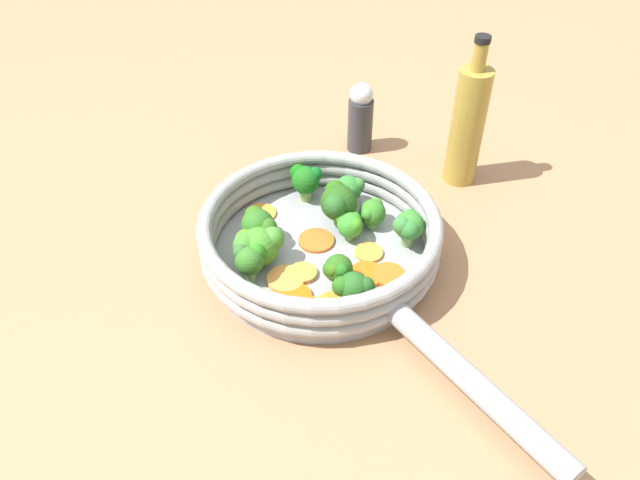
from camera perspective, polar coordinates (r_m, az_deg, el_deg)
ground_plane at (r=0.77m, az=-0.00°, el=-1.73°), size 4.00×4.00×0.00m
skillet at (r=0.76m, az=-0.00°, el=-1.30°), size 0.27×0.27×0.02m
skillet_rim_wall at (r=0.74m, az=-0.00°, el=0.65°), size 0.29×0.29×0.05m
skillet_handle at (r=0.63m, az=13.89°, el=-12.64°), size 0.23×0.09×0.03m
skillet_rivet_left at (r=0.67m, az=4.21°, el=-7.41°), size 0.01×0.01×0.01m
skillet_rivet_right at (r=0.70m, az=8.00°, el=-5.24°), size 0.01×0.01×0.01m
carrot_slice_0 at (r=0.69m, az=-1.24°, el=-6.09°), size 0.04×0.04×0.01m
carrot_slice_1 at (r=0.72m, az=-3.16°, el=-3.61°), size 0.06×0.06×0.01m
carrot_slice_2 at (r=0.70m, az=-2.35°, el=-5.14°), size 0.05×0.05×0.01m
carrot_slice_3 at (r=0.77m, az=-0.14°, el=-0.01°), size 0.05×0.05×0.00m
carrot_slice_4 at (r=0.72m, az=-1.60°, el=-3.05°), size 0.05×0.05×0.01m
carrot_slice_5 at (r=0.80m, az=-5.83°, el=1.81°), size 0.04×0.04×0.00m
carrot_slice_6 at (r=0.81m, az=-5.44°, el=2.44°), size 0.06×0.06×0.00m
carrot_slice_7 at (r=0.69m, az=1.32°, el=-6.15°), size 0.06×0.06×0.00m
carrot_slice_8 at (r=0.72m, az=4.32°, el=-3.15°), size 0.06×0.06×0.01m
carrot_slice_9 at (r=0.72m, az=6.27°, el=-3.21°), size 0.05×0.05×0.01m
carrot_slice_10 at (r=0.75m, az=4.47°, el=-1.16°), size 0.05×0.05×0.00m
broccoli_floret_0 at (r=0.68m, az=3.12°, el=-4.35°), size 0.04×0.05×0.04m
broccoli_floret_1 at (r=0.72m, az=-5.73°, el=-0.44°), size 0.05×0.06×0.05m
broccoli_floret_2 at (r=0.76m, az=2.80°, el=1.42°), size 0.04×0.03×0.04m
broccoli_floret_3 at (r=0.78m, az=4.82°, el=2.54°), size 0.04×0.03×0.04m
broccoli_floret_4 at (r=0.82m, az=-1.36°, el=5.62°), size 0.04×0.04×0.05m
broccoli_floret_5 at (r=0.81m, az=2.69°, el=4.65°), size 0.04×0.04×0.04m
broccoli_floret_6 at (r=0.77m, az=1.64°, el=3.52°), size 0.06×0.05×0.06m
broccoli_floret_7 at (r=0.69m, az=1.71°, el=-2.67°), size 0.03×0.04×0.04m
broccoli_floret_8 at (r=0.75m, az=-5.62°, el=1.41°), size 0.05×0.04×0.05m
broccoli_floret_9 at (r=0.75m, az=8.07°, el=1.26°), size 0.04×0.04×0.05m
broccoli_floret_10 at (r=0.70m, az=-6.46°, el=-1.76°), size 0.03×0.04×0.05m
salt_shaker at (r=0.94m, az=3.72°, el=11.11°), size 0.04×0.04×0.11m
oil_bottle at (r=0.87m, az=13.34°, el=10.23°), size 0.05×0.05×0.21m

